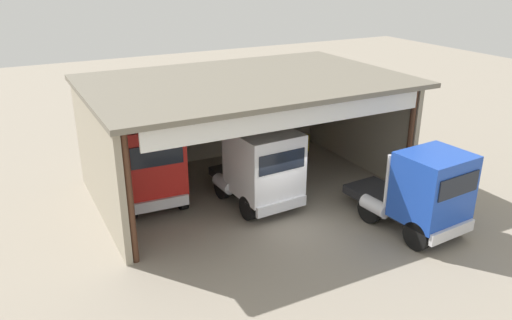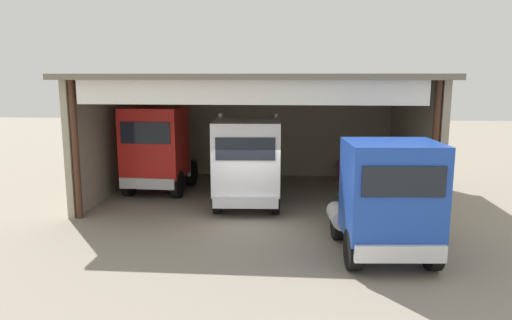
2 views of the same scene
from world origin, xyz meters
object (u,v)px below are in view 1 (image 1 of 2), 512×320
(tool_cart, at_px, (289,144))
(oil_drum, at_px, (304,143))
(truck_white_yard_outside, at_px, (261,167))
(truck_blue_center_left_bay, at_px, (423,192))
(truck_red_left_bay, at_px, (150,164))

(tool_cart, bearing_deg, oil_drum, -3.36)
(truck_white_yard_outside, xyz_separation_m, truck_blue_center_left_bay, (4.30, -4.80, -0.09))
(oil_drum, xyz_separation_m, tool_cart, (-0.95, 0.06, 0.07))
(truck_white_yard_outside, bearing_deg, truck_blue_center_left_bay, 128.52)
(truck_blue_center_left_bay, height_order, oil_drum, truck_blue_center_left_bay)
(oil_drum, bearing_deg, truck_blue_center_left_bay, -96.03)
(truck_blue_center_left_bay, relative_size, tool_cart, 5.09)
(truck_white_yard_outside, bearing_deg, oil_drum, -140.79)
(oil_drum, bearing_deg, truck_white_yard_outside, -137.44)
(truck_white_yard_outside, relative_size, oil_drum, 5.69)
(truck_red_left_bay, xyz_separation_m, truck_blue_center_left_bay, (8.38, -6.90, -0.22))
(truck_red_left_bay, bearing_deg, truck_white_yard_outside, 155.78)
(truck_red_left_bay, xyz_separation_m, truck_white_yard_outside, (4.08, -2.09, -0.13))
(truck_red_left_bay, height_order, tool_cart, truck_red_left_bay)
(truck_blue_center_left_bay, xyz_separation_m, tool_cart, (0.07, 9.75, -1.21))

